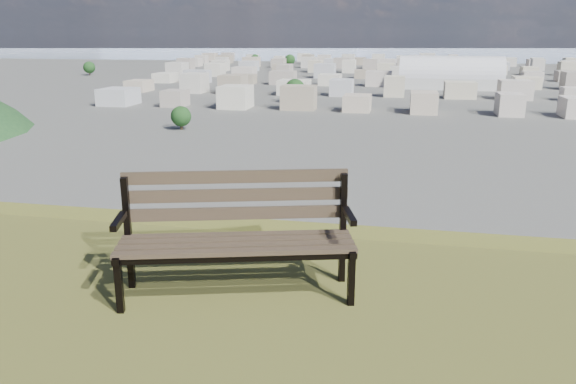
# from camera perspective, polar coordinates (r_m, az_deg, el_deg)

# --- Properties ---
(park_bench) EXTENTS (1.90, 1.04, 0.95)m
(park_bench) POSITION_cam_1_polar(r_m,az_deg,el_deg) (4.43, -5.27, -3.65)
(park_bench) COLOR #413725
(park_bench) RESTS_ON hilltop_mesa
(arena) EXTENTS (50.53, 22.90, 21.01)m
(arena) POSITION_cam_1_polar(r_m,az_deg,el_deg) (297.02, 16.15, 11.02)
(arena) COLOR silver
(arena) RESTS_ON ground
(city_blocks) EXTENTS (395.00, 361.00, 7.00)m
(city_blocks) POSITION_cam_1_polar(r_m,az_deg,el_deg) (396.50, 11.42, 12.19)
(city_blocks) COLOR beige
(city_blocks) RESTS_ON ground
(city_trees) EXTENTS (406.52, 387.20, 9.98)m
(city_trees) POSITION_cam_1_polar(r_m,az_deg,el_deg) (322.38, 6.52, 11.85)
(city_trees) COLOR #35281A
(city_trees) RESTS_ON ground
(bay_water) EXTENTS (2400.00, 700.00, 0.12)m
(bay_water) POSITION_cam_1_polar(r_m,az_deg,el_deg) (901.76, 11.69, 13.86)
(bay_water) COLOR #98B0C2
(bay_water) RESTS_ON ground
(far_hills) EXTENTS (2050.00, 340.00, 60.00)m
(far_hills) POSITION_cam_1_polar(r_m,az_deg,el_deg) (1405.69, 9.26, 15.63)
(far_hills) COLOR #A5ACCC
(far_hills) RESTS_ON ground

